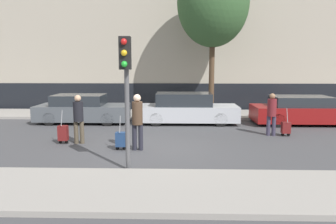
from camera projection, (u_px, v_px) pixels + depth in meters
ground_plane at (148, 148)px, 10.84m from camera, size 80.00×80.00×0.00m
sidewalk_near at (133, 189)px, 7.12m from camera, size 28.00×2.50×0.12m
sidewalk_far at (160, 114)px, 17.75m from camera, size 28.00×3.00×0.12m
parked_car_0 at (82, 109)px, 15.51m from camera, size 4.27×1.82×1.33m
parked_car_1 at (187, 109)px, 15.32m from camera, size 4.64×1.74×1.42m
parked_car_2 at (303, 111)px, 15.12m from camera, size 4.67×1.91×1.30m
pedestrian_left at (78, 116)px, 11.35m from camera, size 0.35×0.34×1.71m
trolley_left at (63, 133)px, 11.40m from camera, size 0.34×0.29×1.18m
pedestrian_center at (137, 118)px, 10.45m from camera, size 0.35×0.34×1.81m
trolley_center at (121, 139)px, 10.57m from camera, size 0.34×0.29×1.12m
pedestrian_right at (272, 112)px, 12.61m from camera, size 0.35×0.34×1.65m
trolley_right at (286, 128)px, 12.59m from camera, size 0.34×0.29×1.09m
traffic_light at (126, 76)px, 8.15m from camera, size 0.28×0.47×3.43m
bare_tree_near_crossing at (213, 3)px, 16.51m from camera, size 3.64×3.64×7.93m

